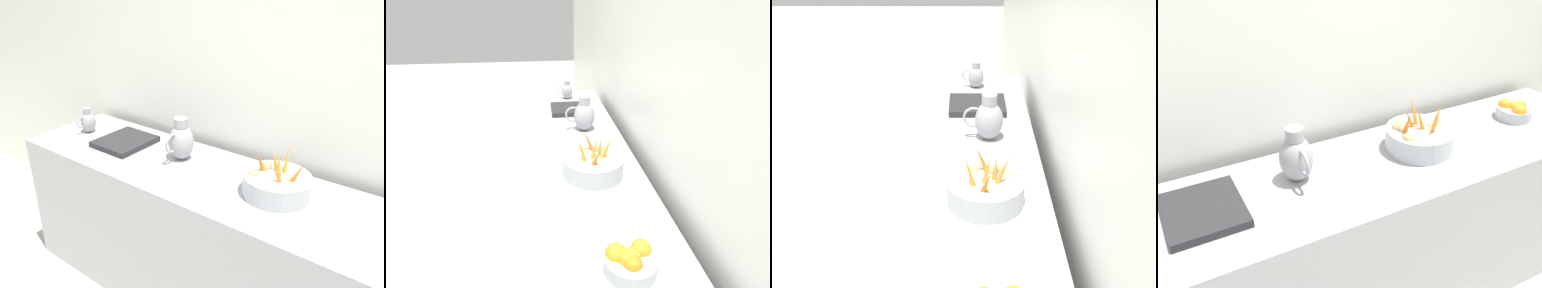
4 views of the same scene
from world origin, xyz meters
The scene contains 6 objects.
tile_wall_left centered at (-1.95, 0.38, 1.50)m, with size 0.10×8.64×3.00m, color white.
prep_counter centered at (-1.52, -0.12, 0.45)m, with size 0.65×2.70×0.91m, color #9EA0A5.
vegetable_colander centered at (-1.55, 0.14, 0.97)m, with size 0.33×0.33×0.24m.
orange_bowl centered at (-1.57, 0.81, 0.95)m, with size 0.20×0.20×0.10m.
metal_pitcher_tall centered at (-1.59, -0.48, 1.02)m, with size 0.21×0.15×0.25m.
counter_sink_basin centered at (-1.54, -0.90, 0.92)m, with size 0.34×0.30×0.04m, color #232326.
Camera 4 is at (-0.09, -1.03, 2.00)m, focal length 40.56 mm.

